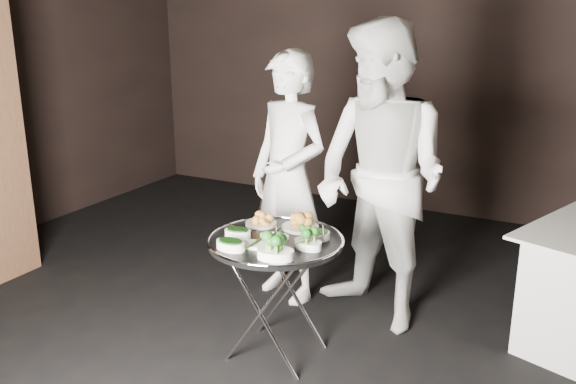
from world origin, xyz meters
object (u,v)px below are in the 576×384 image
at_px(serving_tray, 276,241).
at_px(waiter_right, 381,178).
at_px(tray_stand, 276,293).
at_px(waiter_left, 289,178).

height_order(serving_tray, waiter_right, waiter_right).
bearing_deg(tray_stand, waiter_left, 112.15).
xyz_separation_m(serving_tray, waiter_right, (0.37, 0.67, 0.24)).
relative_size(tray_stand, waiter_left, 0.41).
bearing_deg(waiter_left, tray_stand, -49.65).
relative_size(serving_tray, waiter_left, 0.45).
height_order(tray_stand, waiter_right, waiter_right).
bearing_deg(waiter_left, serving_tray, -49.65).
height_order(tray_stand, waiter_left, waiter_left).
height_order(serving_tray, waiter_left, waiter_left).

